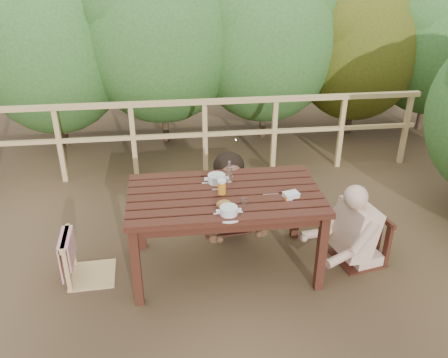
{
  "coord_description": "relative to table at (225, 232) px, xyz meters",
  "views": [
    {
      "loc": [
        -0.45,
        -3.52,
        2.73
      ],
      "look_at": [
        0.0,
        0.05,
        0.9
      ],
      "focal_mm": 37.34,
      "sensor_mm": 36.0,
      "label": 1
    }
  ],
  "objects": [
    {
      "name": "beer_glass",
      "position": [
        -0.03,
        -0.01,
        0.46
      ],
      "size": [
        0.07,
        0.07,
        0.14
      ],
      "primitive_type": "cylinder",
      "color": "#C38419",
      "rests_on": "table"
    },
    {
      "name": "chair_right",
      "position": [
        1.28,
        -0.04,
        0.05
      ],
      "size": [
        0.52,
        0.52,
        0.88
      ],
      "primitive_type": "cube",
      "rotation": [
        0.0,
        0.0,
        -1.36
      ],
      "color": "#371910",
      "rests_on": "ground"
    },
    {
      "name": "hedge_row",
      "position": [
        0.4,
        3.2,
        1.51
      ],
      "size": [
        6.6,
        1.6,
        3.8
      ],
      "primitive_type": null,
      "color": "#315C26",
      "rests_on": "ground"
    },
    {
      "name": "woman",
      "position": [
        0.1,
        0.75,
        0.3
      ],
      "size": [
        0.63,
        0.74,
        1.39
      ],
      "primitive_type": null,
      "rotation": [
        0.0,
        0.0,
        3.24
      ],
      "color": "black",
      "rests_on": "ground"
    },
    {
      "name": "bottle",
      "position": [
        0.06,
        0.17,
        0.5
      ],
      "size": [
        0.06,
        0.06,
        0.23
      ],
      "primitive_type": "cylinder",
      "color": "white",
      "rests_on": "table"
    },
    {
      "name": "chair_left",
      "position": [
        -1.22,
        0.01,
        0.04
      ],
      "size": [
        0.44,
        0.44,
        0.85
      ],
      "primitive_type": "cube",
      "rotation": [
        0.0,
        0.0,
        1.62
      ],
      "color": "tan",
      "rests_on": "ground"
    },
    {
      "name": "table",
      "position": [
        0.0,
        0.0,
        0.0
      ],
      "size": [
        1.68,
        0.95,
        0.78
      ],
      "primitive_type": "cube",
      "color": "#371910",
      "rests_on": "ground"
    },
    {
      "name": "chair_far",
      "position": [
        0.1,
        0.73,
        0.12
      ],
      "size": [
        0.55,
        0.55,
        1.01
      ],
      "primitive_type": "cube",
      "rotation": [
        0.0,
        0.0,
        0.1
      ],
      "color": "#371910",
      "rests_on": "ground"
    },
    {
      "name": "soup_far",
      "position": [
        -0.05,
        0.2,
        0.43
      ],
      "size": [
        0.27,
        0.27,
        0.09
      ],
      "primitive_type": "cylinder",
      "color": "white",
      "rests_on": "table"
    },
    {
      "name": "railing",
      "position": [
        0.0,
        2.0,
        0.12
      ],
      "size": [
        5.6,
        0.1,
        1.01
      ],
      "primitive_type": "cube",
      "color": "tan",
      "rests_on": "ground"
    },
    {
      "name": "ground",
      "position": [
        0.0,
        0.0,
        -0.39
      ],
      "size": [
        60.0,
        60.0,
        0.0
      ],
      "primitive_type": "plane",
      "color": "brown",
      "rests_on": "ground"
    },
    {
      "name": "diner_right",
      "position": [
        1.31,
        -0.04,
        0.28
      ],
      "size": [
        0.76,
        0.67,
        1.34
      ],
      "primitive_type": null,
      "rotation": [
        0.0,
        0.0,
        1.78
      ],
      "color": "beige",
      "rests_on": "ground"
    },
    {
      "name": "soup_near",
      "position": [
        -0.01,
        -0.36,
        0.43
      ],
      "size": [
        0.24,
        0.24,
        0.08
      ],
      "primitive_type": "cylinder",
      "color": "white",
      "rests_on": "table"
    },
    {
      "name": "butter_tub",
      "position": [
        0.55,
        -0.15,
        0.42
      ],
      "size": [
        0.15,
        0.12,
        0.06
      ],
      "primitive_type": "cube",
      "rotation": [
        0.0,
        0.0,
        0.26
      ],
      "color": "white",
      "rests_on": "table"
    },
    {
      "name": "tumbler",
      "position": [
        0.13,
        -0.23,
        0.42
      ],
      "size": [
        0.06,
        0.06,
        0.07
      ],
      "primitive_type": "cylinder",
      "color": "silver",
      "rests_on": "table"
    },
    {
      "name": "bread_roll",
      "position": [
        -0.04,
        -0.24,
        0.43
      ],
      "size": [
        0.13,
        0.1,
        0.08
      ],
      "primitive_type": "ellipsoid",
      "color": "#B07F40",
      "rests_on": "table"
    }
  ]
}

